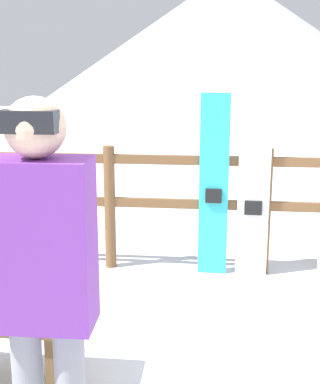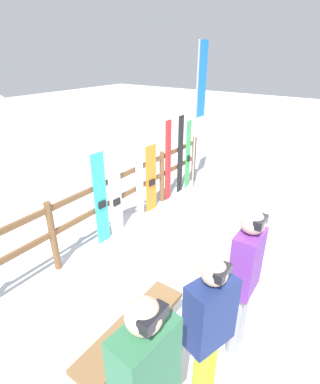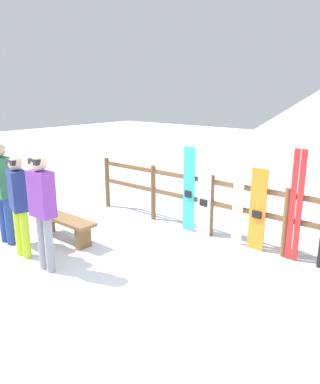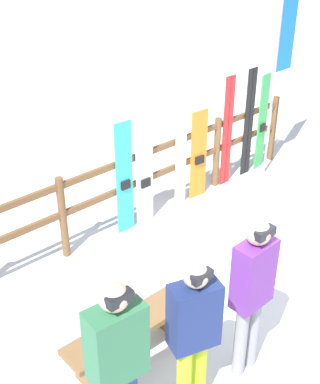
# 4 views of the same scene
# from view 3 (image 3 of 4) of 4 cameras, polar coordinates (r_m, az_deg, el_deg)

# --- Properties ---
(ground_plane) EXTENTS (40.00, 40.00, 0.00)m
(ground_plane) POSITION_cam_3_polar(r_m,az_deg,el_deg) (5.52, -4.07, -12.51)
(ground_plane) COLOR white
(fence) EXTENTS (5.62, 0.10, 1.12)m
(fence) POSITION_cam_3_polar(r_m,az_deg,el_deg) (6.75, 7.81, -1.22)
(fence) COLOR brown
(fence) RESTS_ON ground
(bench) EXTENTS (1.40, 0.36, 0.44)m
(bench) POSITION_cam_3_polar(r_m,az_deg,el_deg) (6.78, -14.47, -4.56)
(bench) COLOR brown
(bench) RESTS_ON ground
(person_purple) EXTENTS (0.39, 0.23, 1.72)m
(person_purple) POSITION_cam_3_polar(r_m,az_deg,el_deg) (5.53, -17.51, -1.76)
(person_purple) COLOR gray
(person_purple) RESTS_ON ground
(person_plaid_green) EXTENTS (0.47, 0.29, 1.74)m
(person_plaid_green) POSITION_cam_3_polar(r_m,az_deg,el_deg) (6.79, -22.89, 0.79)
(person_plaid_green) COLOR navy
(person_plaid_green) RESTS_ON ground
(person_navy) EXTENTS (0.46, 0.34, 1.61)m
(person_navy) POSITION_cam_3_polar(r_m,az_deg,el_deg) (6.15, -20.72, -1.13)
(person_navy) COLOR #B7D826
(person_navy) RESTS_ON ground
(snowboard_cyan) EXTENTS (0.25, 0.06, 1.59)m
(snowboard_cyan) POSITION_cam_3_polar(r_m,az_deg,el_deg) (6.91, 4.43, 0.31)
(snowboard_cyan) COLOR #2DBFCC
(snowboard_cyan) RESTS_ON ground
(snowboard_white) EXTENTS (0.27, 0.06, 1.38)m
(snowboard_white) POSITION_cam_3_polar(r_m,az_deg,el_deg) (6.75, 6.75, -1.06)
(snowboard_white) COLOR white
(snowboard_white) RESTS_ON ground
(ski_pair_white) EXTENTS (0.20, 0.02, 1.57)m
(ski_pair_white) POSITION_cam_3_polar(r_m,az_deg,el_deg) (6.40, 11.83, -1.25)
(ski_pair_white) COLOR white
(ski_pair_white) RESTS_ON ground
(snowboard_orange) EXTENTS (0.29, 0.07, 1.38)m
(snowboard_orange) POSITION_cam_3_polar(r_m,az_deg,el_deg) (6.27, 14.64, -2.72)
(snowboard_orange) COLOR orange
(snowboard_orange) RESTS_ON ground
(ski_pair_red) EXTENTS (0.19, 0.02, 1.75)m
(ski_pair_red) POSITION_cam_3_polar(r_m,az_deg,el_deg) (6.00, 20.00, -2.08)
(ski_pair_red) COLOR red
(ski_pair_red) RESTS_ON ground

